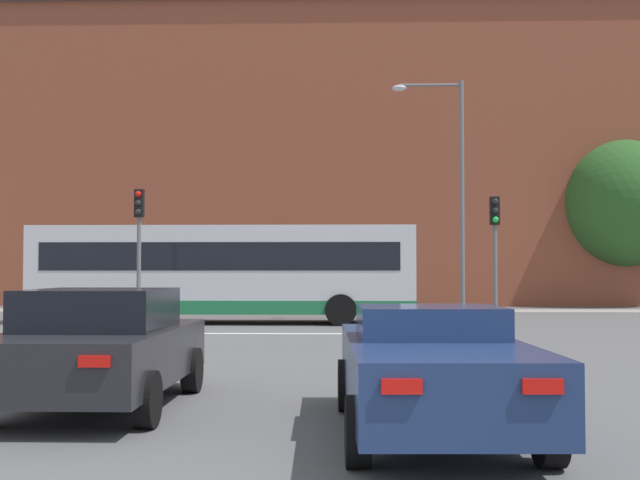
% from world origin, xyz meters
% --- Properties ---
extents(stop_line_strip, '(7.67, 0.30, 0.01)m').
position_xyz_m(stop_line_strip, '(0.00, 18.29, 0.00)').
color(stop_line_strip, silver).
rests_on(stop_line_strip, ground_plane).
extents(far_pavement, '(68.52, 2.50, 0.01)m').
position_xyz_m(far_pavement, '(0.00, 31.03, 0.01)').
color(far_pavement, gray).
rests_on(far_pavement, ground_plane).
extents(brick_civic_building, '(47.78, 11.60, 18.40)m').
position_xyz_m(brick_civic_building, '(0.64, 40.62, 8.20)').
color(brick_civic_building, brown).
rests_on(brick_civic_building, ground_plane).
extents(car_saloon_left, '(2.09, 4.27, 1.51)m').
position_xyz_m(car_saloon_left, '(-2.03, 6.31, 0.77)').
color(car_saloon_left, '#232328').
rests_on(car_saloon_left, ground_plane).
extents(car_roadster_right, '(2.02, 4.70, 1.36)m').
position_xyz_m(car_roadster_right, '(2.01, 4.78, 0.71)').
color(car_roadster_right, navy).
rests_on(car_roadster_right, ground_plane).
extents(bus_crossing_lead, '(12.51, 2.70, 3.19)m').
position_xyz_m(bus_crossing_lead, '(-2.89, 22.64, 1.72)').
color(bus_crossing_lead, silver).
rests_on(bus_crossing_lead, ground_plane).
extents(traffic_light_near_right, '(0.26, 0.31, 3.83)m').
position_xyz_m(traffic_light_near_right, '(5.35, 18.90, 2.60)').
color(traffic_light_near_right, slate).
rests_on(traffic_light_near_right, ground_plane).
extents(traffic_light_near_left, '(0.26, 0.31, 4.07)m').
position_xyz_m(traffic_light_near_left, '(-4.79, 18.89, 2.74)').
color(traffic_light_near_left, slate).
rests_on(traffic_light_near_left, ground_plane).
extents(street_lamp_junction, '(2.50, 0.36, 8.39)m').
position_xyz_m(street_lamp_junction, '(4.80, 24.07, 5.07)').
color(street_lamp_junction, slate).
rests_on(street_lamp_junction, ground_plane).
extents(pedestrian_waiting, '(0.45, 0.35, 1.57)m').
position_xyz_m(pedestrian_waiting, '(-10.20, 31.03, 0.91)').
color(pedestrian_waiting, black).
rests_on(pedestrian_waiting, ground_plane).
extents(pedestrian_walking_east, '(0.31, 0.44, 1.67)m').
position_xyz_m(pedestrian_walking_east, '(-6.69, 31.59, 0.98)').
color(pedestrian_walking_east, brown).
rests_on(pedestrian_walking_east, ground_plane).
extents(tree_by_building, '(5.88, 5.88, 8.09)m').
position_xyz_m(tree_by_building, '(14.69, 35.38, 4.99)').
color(tree_by_building, '#4C3823').
rests_on(tree_by_building, ground_plane).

